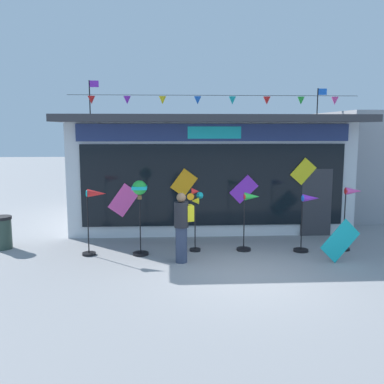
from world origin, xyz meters
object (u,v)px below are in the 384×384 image
wind_spinner_right (307,216)px  display_kite_on_ground (340,241)px  wind_spinner_center_left (195,206)px  trash_bin (2,232)px  kite_shop_building (205,167)px  wind_spinner_far_right (350,209)px  wind_spinner_center_right (249,214)px  person_near_camera (182,226)px  wind_spinner_far_left (94,210)px  wind_spinner_left (140,198)px

wind_spinner_right → display_kite_on_ground: wind_spinner_right is taller
wind_spinner_center_left → trash_bin: bearing=173.8°
kite_shop_building → wind_spinner_right: (2.24, -4.58, -0.85)m
wind_spinner_far_right → wind_spinner_center_right: bearing=177.7°
person_near_camera → trash_bin: (-4.73, 1.45, -0.44)m
wind_spinner_far_left → person_near_camera: size_ratio=1.00×
wind_spinner_far_left → trash_bin: 2.75m
wind_spinner_far_left → wind_spinner_far_right: (6.58, 0.08, -0.06)m
kite_shop_building → wind_spinner_left: kite_shop_building is taller
kite_shop_building → display_kite_on_ground: kite_shop_building is taller
person_near_camera → display_kite_on_ground: person_near_camera is taller
wind_spinner_far_right → kite_shop_building: bearing=127.0°
wind_spinner_center_left → display_kite_on_ground: 3.64m
wind_spinner_center_right → wind_spinner_far_left: bearing=-177.3°
wind_spinner_far_left → wind_spinner_center_left: size_ratio=1.00×
wind_spinner_center_right → kite_shop_building: bearing=99.8°
wind_spinner_right → display_kite_on_ground: 1.14m
wind_spinner_far_left → wind_spinner_right: wind_spinner_far_left is taller
kite_shop_building → wind_spinner_left: bearing=-113.7°
kite_shop_building → trash_bin: 7.05m
trash_bin → display_kite_on_ground: 8.66m
wind_spinner_center_right → trash_bin: bearing=175.3°
wind_spinner_right → person_near_camera: (-3.25, -0.73, -0.06)m
kite_shop_building → wind_spinner_right: 5.17m
kite_shop_building → wind_spinner_left: (-2.04, -4.65, -0.33)m
wind_spinner_left → wind_spinner_right: wind_spinner_left is taller
wind_spinner_far_left → person_near_camera: (2.17, -0.73, -0.28)m
wind_spinner_far_right → display_kite_on_ground: bearing=-122.4°
wind_spinner_right → wind_spinner_far_right: (1.15, 0.08, 0.16)m
wind_spinner_center_left → person_near_camera: size_ratio=1.00×
wind_spinner_far_right → person_near_camera: size_ratio=0.99×
wind_spinner_far_left → wind_spinner_center_right: wind_spinner_far_left is taller
wind_spinner_center_left → wind_spinner_center_right: wind_spinner_center_left is taller
wind_spinner_right → person_near_camera: person_near_camera is taller
person_near_camera → kite_shop_building: bearing=153.5°
wind_spinner_center_right → wind_spinner_right: bearing=-6.9°
wind_spinner_far_left → wind_spinner_left: 1.18m
kite_shop_building → wind_spinner_far_left: 5.62m
wind_spinner_left → wind_spinner_right: 4.32m
wind_spinner_center_left → display_kite_on_ground: size_ratio=1.76×
display_kite_on_ground → wind_spinner_far_left: bearing=171.3°
wind_spinner_center_left → kite_shop_building: bearing=81.7°
wind_spinner_right → display_kite_on_ground: (0.53, -0.92, -0.43)m
wind_spinner_center_right → person_near_camera: person_near_camera is taller
wind_spinner_right → trash_bin: bearing=174.9°
wind_spinner_left → wind_spinner_far_left: bearing=176.8°
wind_spinner_right → person_near_camera: size_ratio=0.90×
display_kite_on_ground → trash_bin: bearing=169.1°
wind_spinner_left → trash_bin: wind_spinner_left is taller
wind_spinner_center_right → person_near_camera: size_ratio=0.91×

